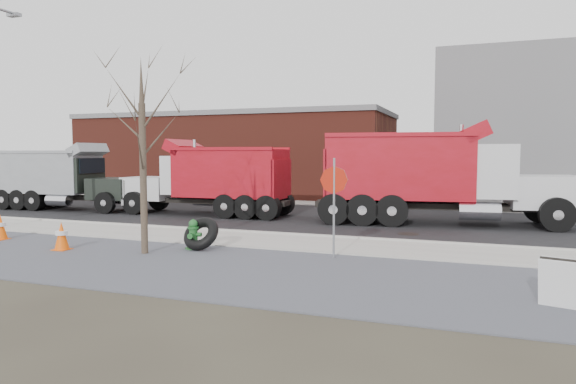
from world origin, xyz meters
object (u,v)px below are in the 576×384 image
at_px(stop_sign, 334,190).
at_px(dump_truck_red_a, 433,174).
at_px(truck_tire, 201,234).
at_px(sandwich_board, 559,283).
at_px(dump_truck_grey, 64,177).
at_px(fire_hydrant, 193,236).
at_px(dump_truck_red_b, 212,177).

xyz_separation_m(stop_sign, dump_truck_red_a, (1.83, 7.55, 0.16)).
bearing_deg(truck_tire, sandwich_board, -17.11).
bearing_deg(dump_truck_grey, fire_hydrant, -34.84).
xyz_separation_m(dump_truck_red_b, dump_truck_grey, (-7.66, -0.46, -0.07)).
relative_size(truck_tire, sandwich_board, 1.33).
relative_size(truck_tire, dump_truck_red_b, 0.15).
height_order(sandwich_board, dump_truck_red_a, dump_truck_red_a).
height_order(truck_tire, dump_truck_red_b, dump_truck_red_b).
height_order(truck_tire, sandwich_board, truck_tire).
height_order(dump_truck_red_a, dump_truck_red_b, dump_truck_red_a).
bearing_deg(stop_sign, dump_truck_red_a, 76.22).
distance_m(truck_tire, sandwich_board, 8.93).
relative_size(truck_tire, stop_sign, 0.45).
relative_size(fire_hydrant, dump_truck_red_b, 0.11).
height_order(fire_hydrant, dump_truck_red_a, dump_truck_red_a).
relative_size(fire_hydrant, stop_sign, 0.33).
xyz_separation_m(fire_hydrant, sandwich_board, (8.76, -2.59, 0.07)).
bearing_deg(truck_tire, stop_sign, 1.03).
xyz_separation_m(stop_sign, sandwich_board, (4.74, -2.69, -1.31)).
bearing_deg(fire_hydrant, truck_tire, 2.49).
bearing_deg(dump_truck_red_a, sandwich_board, -81.24).
bearing_deg(dump_truck_red_b, truck_tire, 114.84).
distance_m(stop_sign, sandwich_board, 5.61).
distance_m(sandwich_board, dump_truck_red_a, 10.76).
relative_size(stop_sign, dump_truck_red_a, 0.27).
bearing_deg(dump_truck_red_a, dump_truck_grey, 175.70).
relative_size(truck_tire, dump_truck_grey, 0.17).
bearing_deg(dump_truck_red_a, truck_tire, -133.51).
relative_size(sandwich_board, dump_truck_red_a, 0.09).
distance_m(dump_truck_red_a, dump_truck_grey, 16.91).
height_order(fire_hydrant, dump_truck_red_b, dump_truck_red_b).
xyz_separation_m(fire_hydrant, stop_sign, (4.02, 0.10, 1.37)).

